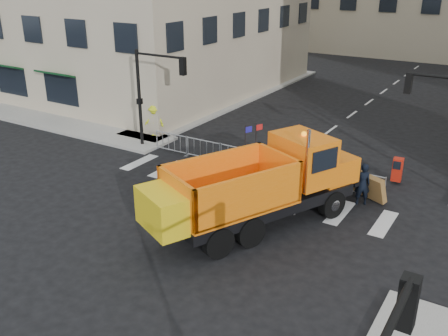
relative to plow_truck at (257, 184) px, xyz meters
The scene contains 10 objects.
ground 3.74m from the plow_truck, 124.62° to the right, with size 120.00×120.00×0.00m, color black.
sidewalk_back 6.31m from the plow_truck, 107.95° to the left, with size 64.00×5.00×0.15m, color gray.
traffic_light_left 11.01m from the plow_truck, 154.14° to the left, with size 0.18×0.18×5.40m, color black.
crowd_barriers 5.68m from the plow_truck, 118.24° to the left, with size 12.60×0.60×1.10m, color #9EA0A5, non-canonical shape.
plow_truck is the anchor object (origin of this frame).
cop_a 5.02m from the plow_truck, 54.29° to the left, with size 0.68×0.45×1.87m, color black.
cop_b 4.50m from the plow_truck, 75.91° to the left, with size 0.89×0.69×1.83m, color black.
cop_c 4.51m from the plow_truck, 75.02° to the left, with size 1.14×0.48×1.95m, color black.
worker 12.04m from the plow_truck, 148.16° to the left, with size 1.18×0.68×1.82m, color #D1DF1A.
newspaper_box 7.98m from the plow_truck, 62.76° to the left, with size 0.45×0.40×1.10m, color red.
Camera 1 is at (9.89, -12.67, 9.48)m, focal length 40.00 mm.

